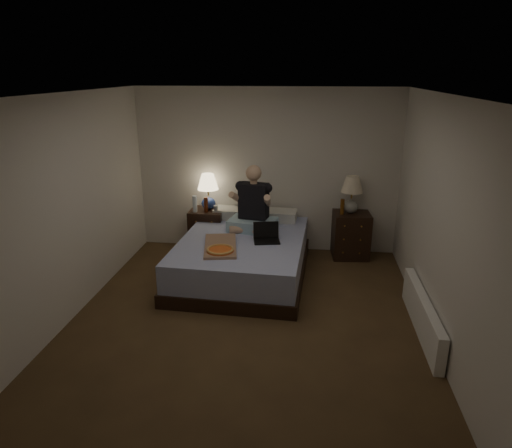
# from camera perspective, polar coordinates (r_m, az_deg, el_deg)

# --- Properties ---
(floor) EXTENTS (4.00, 4.50, 0.00)m
(floor) POSITION_cam_1_polar(r_m,az_deg,el_deg) (5.38, -1.16, -11.71)
(floor) COLOR brown
(floor) RESTS_ON ground
(ceiling) EXTENTS (4.00, 4.50, 0.00)m
(ceiling) POSITION_cam_1_polar(r_m,az_deg,el_deg) (4.64, -1.36, 15.95)
(ceiling) COLOR white
(ceiling) RESTS_ON ground
(wall_back) EXTENTS (4.00, 0.00, 2.50)m
(wall_back) POSITION_cam_1_polar(r_m,az_deg,el_deg) (7.03, 1.31, 6.61)
(wall_back) COLOR silver
(wall_back) RESTS_ON ground
(wall_front) EXTENTS (4.00, 0.00, 2.50)m
(wall_front) POSITION_cam_1_polar(r_m,az_deg,el_deg) (2.84, -7.71, -12.70)
(wall_front) COLOR silver
(wall_front) RESTS_ON ground
(wall_left) EXTENTS (0.00, 4.50, 2.50)m
(wall_left) POSITION_cam_1_polar(r_m,az_deg,el_deg) (5.50, -22.36, 1.75)
(wall_left) COLOR silver
(wall_left) RESTS_ON ground
(wall_right) EXTENTS (0.00, 4.50, 2.50)m
(wall_right) POSITION_cam_1_polar(r_m,az_deg,el_deg) (5.01, 22.06, 0.19)
(wall_right) COLOR silver
(wall_right) RESTS_ON ground
(bed) EXTENTS (1.74, 2.26, 0.55)m
(bed) POSITION_cam_1_polar(r_m,az_deg,el_deg) (6.31, -1.69, -4.13)
(bed) COLOR #5E70BD
(bed) RESTS_ON floor
(nightstand_left) EXTENTS (0.53, 0.47, 0.67)m
(nightstand_left) POSITION_cam_1_polar(r_m,az_deg,el_deg) (7.19, -6.06, -0.79)
(nightstand_left) COLOR black
(nightstand_left) RESTS_ON floor
(nightstand_right) EXTENTS (0.57, 0.52, 0.69)m
(nightstand_right) POSITION_cam_1_polar(r_m,az_deg,el_deg) (7.07, 11.75, -1.34)
(nightstand_right) COLOR black
(nightstand_right) RESTS_ON floor
(lamp_left) EXTENTS (0.39, 0.39, 0.56)m
(lamp_left) POSITION_cam_1_polar(r_m,az_deg,el_deg) (7.04, -6.00, 4.03)
(lamp_left) COLOR navy
(lamp_left) RESTS_ON nightstand_left
(lamp_right) EXTENTS (0.34, 0.34, 0.56)m
(lamp_right) POSITION_cam_1_polar(r_m,az_deg,el_deg) (6.90, 11.87, 3.61)
(lamp_right) COLOR gray
(lamp_right) RESTS_ON nightstand_right
(water_bottle) EXTENTS (0.07, 0.07, 0.25)m
(water_bottle) POSITION_cam_1_polar(r_m,az_deg,el_deg) (6.98, -7.66, 2.51)
(water_bottle) COLOR white
(water_bottle) RESTS_ON nightstand_left
(soda_can) EXTENTS (0.07, 0.07, 0.10)m
(soda_can) POSITION_cam_1_polar(r_m,az_deg,el_deg) (6.96, -5.05, 1.91)
(soda_can) COLOR #A5A5A1
(soda_can) RESTS_ON nightstand_left
(beer_bottle_left) EXTENTS (0.06, 0.06, 0.23)m
(beer_bottle_left) POSITION_cam_1_polar(r_m,az_deg,el_deg) (6.95, -6.27, 2.41)
(beer_bottle_left) COLOR #59210C
(beer_bottle_left) RESTS_ON nightstand_left
(beer_bottle_right) EXTENTS (0.06, 0.06, 0.23)m
(beer_bottle_right) POSITION_cam_1_polar(r_m,az_deg,el_deg) (6.85, 10.73, 2.15)
(beer_bottle_right) COLOR #61360D
(beer_bottle_right) RESTS_ON nightstand_right
(person) EXTENTS (0.75, 0.63, 0.93)m
(person) POSITION_cam_1_polar(r_m,az_deg,el_deg) (6.40, -0.43, 3.20)
(person) COLOR black
(person) RESTS_ON bed
(laptop) EXTENTS (0.39, 0.34, 0.24)m
(laptop) POSITION_cam_1_polar(r_m,az_deg,el_deg) (6.04, 1.35, -1.18)
(laptop) COLOR black
(laptop) RESTS_ON bed
(pizza_box) EXTENTS (0.53, 0.82, 0.08)m
(pizza_box) POSITION_cam_1_polar(r_m,az_deg,el_deg) (5.71, -4.50, -3.33)
(pizza_box) COLOR #9F795F
(pizza_box) RESTS_ON bed
(radiator) EXTENTS (0.10, 1.60, 0.40)m
(radiator) POSITION_cam_1_polar(r_m,az_deg,el_deg) (5.36, 20.06, -10.64)
(radiator) COLOR white
(radiator) RESTS_ON floor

